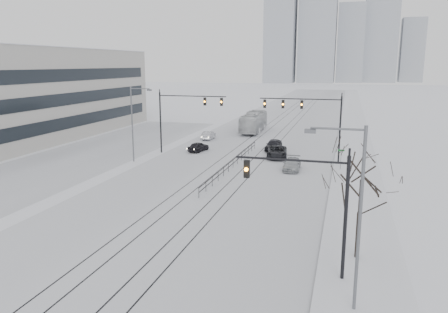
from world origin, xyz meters
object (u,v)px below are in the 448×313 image
bare_tree (361,188)px  box_truck (254,122)px  sedan_nb_far (274,145)px  sedan_sb_outer (209,135)px  traffic_mast_near (315,199)px  sedan_nb_right (292,164)px  sedan_nb_front (277,152)px  sedan_sb_inner (198,147)px

bare_tree → box_truck: size_ratio=0.50×
sedan_nb_far → sedan_sb_outer: bearing=155.0°
traffic_mast_near → sedan_nb_right: traffic_mast_near is taller
traffic_mast_near → box_truck: size_ratio=0.57×
traffic_mast_near → sedan_nb_front: 31.89m
sedan_sb_inner → box_truck: box_truck is taller
sedan_nb_right → sedan_nb_far: size_ratio=1.00×
sedan_nb_right → traffic_mast_near: bearing=-82.5°
sedan_sb_outer → sedan_nb_front: (12.45, -10.54, 0.08)m
sedan_sb_inner → sedan_nb_right: 15.30m
bare_tree → sedan_sb_outer: (-21.72, 38.44, -3.83)m
bare_tree → box_truck: bare_tree is taller
sedan_sb_outer → box_truck: size_ratio=0.33×
bare_tree → sedan_sb_inner: 35.51m
sedan_nb_front → bare_tree: bearing=-79.3°
sedan_sb_inner → sedan_nb_far: (9.69, 3.49, 0.11)m
traffic_mast_near → sedan_sb_outer: 45.89m
sedan_sb_inner → sedan_nb_far: size_ratio=0.86×
sedan_nb_front → sedan_nb_far: bearing=96.9°
sedan_sb_inner → sedan_nb_far: bearing=-149.6°
bare_tree → sedan_sb_inner: (-20.15, 28.99, -3.84)m
traffic_mast_near → sedan_nb_front: bearing=102.5°
sedan_sb_inner → sedan_nb_front: (10.88, -1.08, 0.09)m
sedan_nb_far → traffic_mast_near: bearing=-74.3°
box_truck → sedan_nb_right: bearing=108.8°
sedan_sb_outer → sedan_sb_inner: bearing=97.0°
sedan_sb_inner → sedan_nb_right: (13.52, -7.16, -0.01)m
sedan_sb_outer → sedan_nb_front: 16.31m
sedan_sb_outer → sedan_nb_far: 12.74m
traffic_mast_near → box_truck: bearing=105.5°
sedan_nb_right → bare_tree: bearing=-75.2°
traffic_mast_near → sedan_nb_front: (-6.86, 30.91, -3.82)m
bare_tree → sedan_sb_inner: bare_tree is taller
sedan_nb_right → sedan_sb_inner: bearing=150.0°
traffic_mast_near → box_truck: traffic_mast_near is taller
sedan_sb_outer → box_truck: 11.04m
bare_tree → sedan_sb_outer: 44.32m
bare_tree → sedan_nb_far: bare_tree is taller
sedan_sb_outer → sedan_nb_front: sedan_nb_front is taller
sedan_nb_front → sedan_nb_right: 6.63m
sedan_nb_front → sedan_nb_far: size_ratio=1.19×
traffic_mast_near → sedan_nb_far: (-8.05, 35.48, -3.80)m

